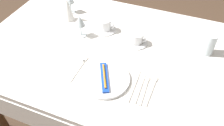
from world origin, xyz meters
TOP-DOWN VIEW (x-y plane):
  - ground_plane at (0.00, 0.00)m, footprint 6.00×6.00m
  - dining_table at (0.00, 0.00)m, footprint 1.80×1.11m
  - dinner_plate at (-0.00, -0.26)m, footprint 0.28×0.28m
  - toothbrush_package at (-0.00, -0.26)m, footprint 0.13×0.20m
  - fork_outer at (-0.17, -0.23)m, footprint 0.02×0.21m
  - dinner_knife at (0.16, -0.25)m, footprint 0.02×0.23m
  - spoon_soup at (0.20, -0.22)m, footprint 0.03×0.21m
  - spoon_dessert at (0.22, -0.22)m, footprint 0.03×0.21m
  - spoon_tea at (0.26, -0.21)m, footprint 0.03×0.22m
  - saucer_left at (-0.17, 0.16)m, footprint 0.14×0.14m
  - coffee_cup_left at (-0.17, 0.16)m, footprint 0.10×0.08m
  - saucer_right at (0.07, 0.11)m, footprint 0.14×0.14m
  - coffee_cup_right at (0.07, 0.11)m, footprint 0.10×0.08m
  - wine_glass_left at (-0.30, 0.05)m, footprint 0.07×0.07m
  - drink_tumbler at (0.49, 0.18)m, footprint 0.07×0.07m
  - napkin_folded at (-0.46, 0.18)m, footprint 0.08×0.08m

SIDE VIEW (x-z plane):
  - ground_plane at x=0.00m, z-range 0.00..0.00m
  - dining_table at x=0.00m, z-range 0.29..1.03m
  - fork_outer at x=-0.17m, z-range 0.74..0.74m
  - spoon_soup at x=0.20m, z-range 0.74..0.75m
  - spoon_tea at x=0.26m, z-range 0.74..0.75m
  - dinner_knife at x=0.16m, z-range 0.74..0.74m
  - spoon_dessert at x=0.22m, z-range 0.74..0.75m
  - saucer_left at x=-0.17m, z-range 0.74..0.75m
  - saucer_right at x=0.07m, z-range 0.74..0.75m
  - dinner_plate at x=0.00m, z-range 0.74..0.76m
  - toothbrush_package at x=0.00m, z-range 0.75..0.78m
  - coffee_cup_right at x=0.07m, z-range 0.75..0.82m
  - coffee_cup_left at x=-0.17m, z-range 0.75..0.82m
  - drink_tumbler at x=0.49m, z-range 0.73..0.87m
  - napkin_folded at x=-0.46m, z-range 0.74..0.91m
  - wine_glass_left at x=-0.30m, z-range 0.77..0.92m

